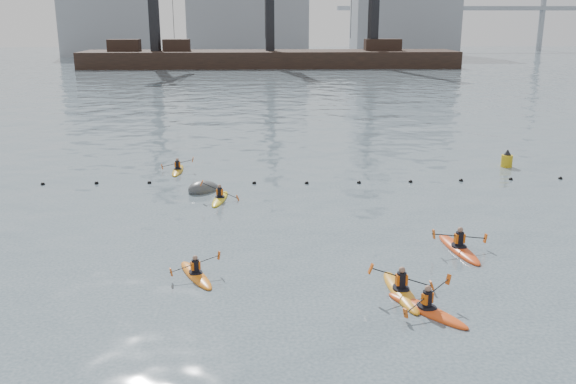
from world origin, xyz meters
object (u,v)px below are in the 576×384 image
(kayaker_5, at_px, (178,170))
(nav_buoy, at_px, (507,161))
(kayaker_1, at_px, (401,290))
(kayaker_3, at_px, (220,198))
(mooring_buoy, at_px, (204,190))
(kayaker_0, at_px, (427,309))
(kayaker_2, at_px, (196,274))
(kayaker_4, at_px, (459,248))

(kayaker_5, relative_size, nav_buoy, 2.31)
(kayaker_1, bearing_deg, kayaker_3, 115.68)
(kayaker_3, xyz_separation_m, mooring_buoy, (-0.97, 1.85, -0.09))
(kayaker_5, bearing_deg, kayaker_3, -64.45)
(kayaker_1, relative_size, kayaker_5, 1.18)
(kayaker_3, relative_size, nav_buoy, 2.32)
(kayaker_5, relative_size, mooring_buoy, 1.37)
(kayaker_3, bearing_deg, kayaker_1, -50.84)
(nav_buoy, bearing_deg, kayaker_0, -117.69)
(kayaker_1, xyz_separation_m, nav_buoy, (10.78, 18.15, 0.29))
(kayaker_0, xyz_separation_m, kayaker_1, (-0.53, 1.39, 0.01))
(kayaker_0, xyz_separation_m, mooring_buoy, (-8.46, 14.74, -0.10))
(kayaker_0, bearing_deg, kayaker_2, 121.95)
(nav_buoy, bearing_deg, kayaker_3, -159.45)
(kayaker_4, relative_size, kayaker_5, 1.21)
(kayaker_1, height_order, kayaker_2, kayaker_1)
(kayaker_1, relative_size, nav_buoy, 2.71)
(kayaker_3, distance_m, nav_buoy, 18.95)
(mooring_buoy, height_order, nav_buoy, nav_buoy)
(kayaker_0, relative_size, kayaker_5, 1.01)
(kayaker_4, relative_size, nav_buoy, 2.79)
(kayaker_0, height_order, kayaker_2, kayaker_0)
(kayaker_3, distance_m, mooring_buoy, 2.09)
(mooring_buoy, bearing_deg, kayaker_3, -62.24)
(kayaker_4, height_order, kayaker_5, kayaker_4)
(kayaker_4, distance_m, nav_buoy, 16.13)
(kayaker_1, distance_m, kayaker_2, 7.39)
(kayaker_0, height_order, kayaker_4, kayaker_0)
(kayaker_4, distance_m, mooring_buoy, 14.63)
(kayaker_4, bearing_deg, kayaker_3, -44.58)
(kayaker_4, bearing_deg, kayaker_5, -54.32)
(kayaker_4, bearing_deg, mooring_buoy, -48.11)
(kayaker_0, height_order, mooring_buoy, kayaker_0)
(kayaker_3, height_order, kayaker_5, kayaker_3)
(kayaker_0, xyz_separation_m, nav_buoy, (10.25, 19.54, 0.29))
(kayaker_0, distance_m, kayaker_5, 21.87)
(kayaker_2, relative_size, kayaker_3, 0.95)
(kayaker_4, bearing_deg, nav_buoy, -125.78)
(kayaker_4, height_order, nav_buoy, nav_buoy)
(kayaker_1, distance_m, mooring_buoy, 15.53)
(kayaker_1, height_order, mooring_buoy, kayaker_1)
(kayaker_1, distance_m, kayaker_3, 13.44)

